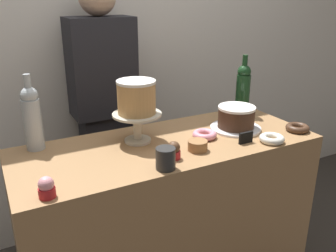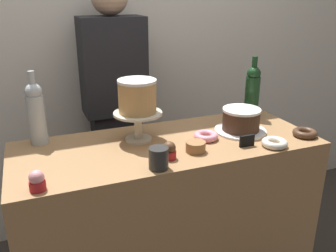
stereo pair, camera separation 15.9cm
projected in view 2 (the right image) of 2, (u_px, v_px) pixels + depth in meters
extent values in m
cube|color=silver|center=(117.00, 31.00, 2.21)|extent=(6.00, 0.05, 2.60)
cube|color=#997047|center=(168.00, 226.00, 1.77)|extent=(1.36, 0.54, 0.89)
cylinder|color=beige|center=(139.00, 139.00, 1.64)|extent=(0.12, 0.12, 0.01)
cylinder|color=beige|center=(138.00, 126.00, 1.62)|extent=(0.04, 0.04, 0.11)
cylinder|color=beige|center=(138.00, 113.00, 1.60)|extent=(0.22, 0.22, 0.01)
cylinder|color=tan|center=(137.00, 98.00, 1.57)|extent=(0.17, 0.17, 0.13)
cylinder|color=white|center=(137.00, 81.00, 1.55)|extent=(0.17, 0.17, 0.01)
cylinder|color=white|center=(240.00, 130.00, 1.75)|extent=(0.25, 0.25, 0.01)
cylinder|color=#3D2619|center=(241.00, 120.00, 1.73)|extent=(0.18, 0.18, 0.09)
cylinder|color=white|center=(241.00, 110.00, 1.71)|extent=(0.18, 0.18, 0.01)
cylinder|color=#193D1E|center=(252.00, 97.00, 1.91)|extent=(0.08, 0.08, 0.22)
sphere|color=#193D1E|center=(254.00, 73.00, 1.87)|extent=(0.07, 0.07, 0.07)
cylinder|color=#193D1E|center=(255.00, 64.00, 1.85)|extent=(0.03, 0.03, 0.08)
cylinder|color=#B2BCC1|center=(37.00, 120.00, 1.57)|extent=(0.08, 0.08, 0.22)
sphere|color=#B2BCC1|center=(33.00, 92.00, 1.53)|extent=(0.07, 0.07, 0.07)
cylinder|color=#B2BCC1|center=(32.00, 80.00, 1.51)|extent=(0.03, 0.03, 0.08)
cylinder|color=red|center=(169.00, 155.00, 1.46)|extent=(0.06, 0.06, 0.03)
sphere|color=brown|center=(169.00, 148.00, 1.45)|extent=(0.05, 0.05, 0.05)
cylinder|color=red|center=(38.00, 186.00, 1.22)|extent=(0.06, 0.06, 0.03)
sphere|color=pink|center=(36.00, 177.00, 1.21)|extent=(0.05, 0.05, 0.05)
torus|color=pink|center=(206.00, 136.00, 1.65)|extent=(0.11, 0.11, 0.03)
torus|color=#472D1E|center=(305.00, 133.00, 1.68)|extent=(0.11, 0.11, 0.03)
torus|color=silver|center=(274.00, 143.00, 1.57)|extent=(0.11, 0.11, 0.03)
cylinder|color=olive|center=(195.00, 150.00, 1.53)|extent=(0.08, 0.08, 0.01)
cylinder|color=olive|center=(196.00, 148.00, 1.52)|extent=(0.08, 0.08, 0.01)
cylinder|color=olive|center=(196.00, 146.00, 1.52)|extent=(0.08, 0.08, 0.01)
cylinder|color=olive|center=(196.00, 143.00, 1.51)|extent=(0.08, 0.08, 0.01)
cube|color=black|center=(247.00, 141.00, 1.57)|extent=(0.07, 0.01, 0.05)
cylinder|color=#282828|center=(159.00, 158.00, 1.37)|extent=(0.08, 0.08, 0.08)
cube|color=black|center=(119.00, 175.00, 2.31)|extent=(0.28, 0.18, 0.85)
cube|color=#232328|center=(113.00, 66.00, 2.06)|extent=(0.36, 0.22, 0.55)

